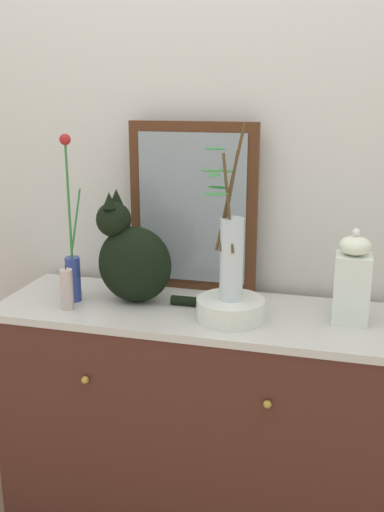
% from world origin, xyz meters
% --- Properties ---
extents(wall_back, '(4.40, 0.08, 2.60)m').
position_xyz_m(wall_back, '(0.00, 0.30, 1.30)').
color(wall_back, silver).
rests_on(wall_back, ground_plane).
extents(sideboard, '(1.30, 0.46, 0.82)m').
position_xyz_m(sideboard, '(0.00, -0.00, 0.41)').
color(sideboard, '#4A251C').
rests_on(sideboard, ground_plane).
extents(mirror_leaning, '(0.45, 0.03, 0.59)m').
position_xyz_m(mirror_leaning, '(-0.05, 0.20, 1.12)').
color(mirror_leaning, '#502A16').
rests_on(mirror_leaning, sideboard).
extents(cat_sitting, '(0.46, 0.16, 0.38)m').
position_xyz_m(cat_sitting, '(-0.21, 0.02, 0.98)').
color(cat_sitting, black).
rests_on(cat_sitting, sideboard).
extents(vase_slim_green, '(0.07, 0.05, 0.56)m').
position_xyz_m(vase_slim_green, '(-0.41, -0.03, 0.96)').
color(vase_slim_green, '#2C3E8D').
rests_on(vase_slim_green, sideboard).
extents(bowl_porcelain, '(0.21, 0.21, 0.07)m').
position_xyz_m(bowl_porcelain, '(0.14, -0.06, 0.86)').
color(bowl_porcelain, white).
rests_on(bowl_porcelain, sideboard).
extents(vase_glass_clear, '(0.15, 0.17, 0.53)m').
position_xyz_m(vase_glass_clear, '(0.14, -0.05, 1.04)').
color(vase_glass_clear, silver).
rests_on(vase_glass_clear, bowl_porcelain).
extents(jar_lidded_porcelain, '(0.11, 0.11, 0.29)m').
position_xyz_m(jar_lidded_porcelain, '(0.50, 0.03, 0.96)').
color(jar_lidded_porcelain, white).
rests_on(jar_lidded_porcelain, sideboard).
extents(candle_pillar, '(0.04, 0.04, 0.15)m').
position_xyz_m(candle_pillar, '(-0.39, -0.11, 0.89)').
color(candle_pillar, beige).
rests_on(candle_pillar, sideboard).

